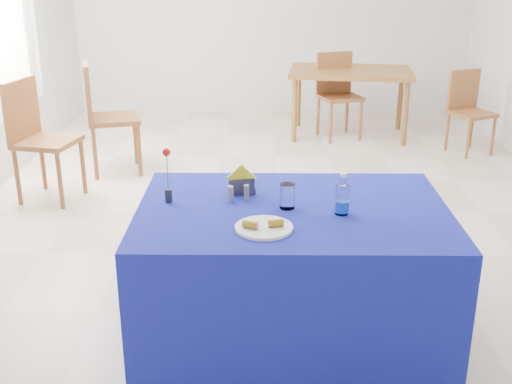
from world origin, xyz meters
TOP-DOWN VIEW (x-y plane):
  - floor at (0.00, 0.00)m, footprint 7.00×7.00m
  - plate at (-0.12, -2.05)m, footprint 0.28×0.28m
  - drinking_glass at (-0.00, -1.78)m, footprint 0.08×0.08m
  - salt_shaker at (-0.30, -1.69)m, footprint 0.03×0.03m
  - pepper_shaker at (-0.21, -1.67)m, footprint 0.03×0.03m
  - blue_table at (0.03, -1.77)m, footprint 1.60×1.10m
  - water_bottle at (0.27, -1.85)m, footprint 0.07×0.07m
  - napkin_holder at (-0.24, -1.57)m, footprint 0.16×0.08m
  - rose_vase at (-0.62, -1.70)m, footprint 0.04×0.04m
  - oak_table at (0.86, 2.37)m, footprint 1.43×1.01m
  - chair_bg_left at (0.71, 2.33)m, footprint 0.53×0.53m
  - chair_bg_right at (2.01, 1.75)m, footprint 0.50×0.50m
  - chair_win_a at (-2.02, 0.33)m, footprint 0.55×0.55m
  - chair_win_b at (-1.62, 1.01)m, footprint 0.58×0.58m
  - banana_pieces at (-0.13, -2.06)m, footprint 0.20×0.08m

SIDE VIEW (x-z plane):
  - floor at x=0.00m, z-range 0.00..0.00m
  - blue_table at x=0.03m, z-range 0.00..0.76m
  - chair_bg_right at x=2.01m, z-range 0.07..0.92m
  - chair_bg_left at x=0.71m, z-range 0.07..1.02m
  - chair_win_a at x=-2.02m, z-range 0.08..1.10m
  - chair_win_b at x=-1.62m, z-range 0.08..1.13m
  - oak_table at x=0.86m, z-range 0.30..1.06m
  - plate at x=-0.12m, z-range 0.76..0.77m
  - banana_pieces at x=-0.13m, z-range 0.77..0.81m
  - salt_shaker at x=-0.30m, z-range 0.76..0.84m
  - pepper_shaker at x=-0.21m, z-range 0.76..0.84m
  - napkin_holder at x=-0.24m, z-range 0.72..0.89m
  - drinking_glass at x=0.00m, z-range 0.76..0.89m
  - water_bottle at x=0.27m, z-range 0.72..0.94m
  - rose_vase at x=-0.62m, z-range 0.75..1.04m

